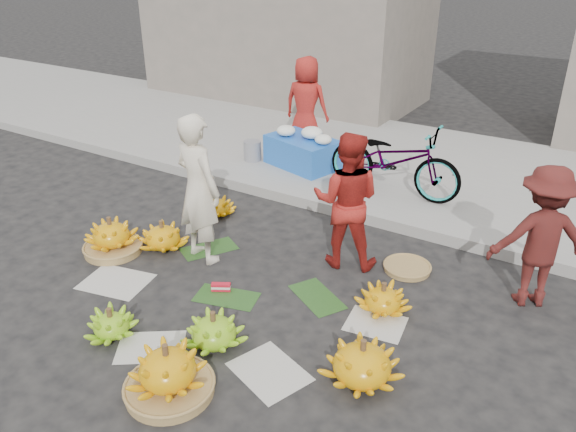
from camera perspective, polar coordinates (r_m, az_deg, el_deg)
The scene contains 23 objects.
ground at distance 6.00m, azimuth -4.33°, elevation -7.60°, with size 80.00×80.00×0.00m, color black.
curb at distance 7.61m, azimuth 5.37°, elevation 0.75°, with size 40.00×0.25×0.15m, color gray.
sidewalk at distance 9.40m, azimuth 11.21°, elevation 5.34°, with size 40.00×4.00×0.12m, color gray.
building_left at distance 13.26m, azimuth -0.22°, elevation 20.46°, with size 6.00×3.00×4.00m, color gray.
newspaper_scatter at distance 5.50m, azimuth -9.30°, elevation -11.44°, with size 3.20×1.80×0.00m, color beige, non-canonical shape.
banana_leaves at distance 6.18m, azimuth -4.00°, elevation -6.42°, with size 2.00×1.00×0.00m, color #1E4517, non-canonical shape.
banana_bunch_0 at distance 6.91m, azimuth -17.49°, elevation -2.07°, with size 0.67×0.67×0.46m.
banana_bunch_1 at distance 5.56m, azimuth -17.52°, elevation -10.43°, with size 0.59×0.59×0.30m.
banana_bunch_2 at distance 4.78m, azimuth -12.11°, elevation -15.27°, with size 0.82×0.82×0.49m.
banana_bunch_3 at distance 5.23m, azimuth -7.54°, elevation -11.47°, with size 0.62×0.62×0.36m.
banana_bunch_4 at distance 4.84m, azimuth 7.54°, elevation -14.56°, with size 0.87×0.87×0.42m.
banana_bunch_5 at distance 5.70m, azimuth 9.62°, elevation -8.30°, with size 0.66×0.66×0.32m.
banana_bunch_6 at distance 6.87m, azimuth -12.63°, elevation -1.99°, with size 0.74×0.74×0.36m.
banana_bunch_7 at distance 7.57m, azimuth -7.26°, elevation 0.98°, with size 0.61×0.61×0.31m.
basket_spare at distance 6.46m, azimuth 12.00°, elevation -5.18°, with size 0.51×0.51×0.06m, color olive.
incense_stack at distance 6.00m, azimuth -6.82°, elevation -7.18°, with size 0.20×0.06×0.08m, color red.
vendor_cream at distance 6.28m, azimuth -9.10°, elevation 2.69°, with size 0.63×0.41×1.72m, color #F1E5CB.
vendor_red at distance 6.16m, azimuth 5.97°, elevation 1.56°, with size 0.76×0.59×1.56m, color red.
man_striped at distance 5.98m, azimuth 24.28°, elevation -2.00°, with size 0.95×0.55×1.48m, color maroon.
flower_table at distance 8.83m, azimuth 1.51°, elevation 6.71°, with size 1.24×0.95×0.64m.
grey_bucket at distance 9.14m, azimuth -3.65°, elevation 6.65°, with size 0.28×0.28×0.32m, color gray.
flower_vendor at distance 9.49m, azimuth 1.85°, elevation 11.33°, with size 0.76×0.49×1.55m, color red.
bicycle at distance 7.89m, azimuth 10.76°, elevation 5.64°, with size 1.90×0.66×1.00m, color gray.
Camera 1 is at (3.00, -3.98, 3.33)m, focal length 35.00 mm.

